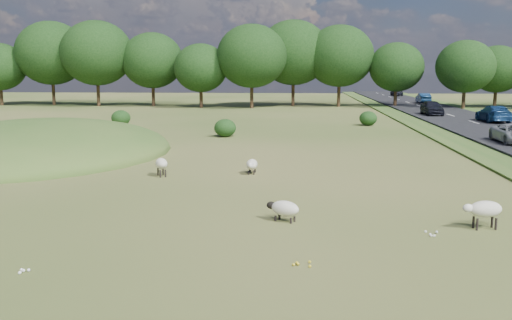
{
  "coord_description": "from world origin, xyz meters",
  "views": [
    {
      "loc": [
        3.82,
        -21.32,
        5.06
      ],
      "look_at": [
        2.0,
        4.0,
        1.0
      ],
      "focal_mm": 40.0,
      "sensor_mm": 36.0,
      "label": 1
    }
  ],
  "objects_px": {
    "sheep_5": "(161,164)",
    "car_3": "(494,114)",
    "sheep_1": "(284,208)",
    "sheep_0": "(252,165)",
    "sheep_4": "(484,209)",
    "car_1": "(397,92)",
    "car_2": "(432,108)",
    "car_5": "(423,98)"
  },
  "relations": [
    {
      "from": "sheep_4",
      "to": "sheep_5",
      "type": "height_order",
      "value": "sheep_4"
    },
    {
      "from": "car_2",
      "to": "car_3",
      "type": "distance_m",
      "value": 8.7
    },
    {
      "from": "car_1",
      "to": "car_3",
      "type": "height_order",
      "value": "car_3"
    },
    {
      "from": "sheep_0",
      "to": "sheep_1",
      "type": "relative_size",
      "value": 0.98
    },
    {
      "from": "sheep_4",
      "to": "car_3",
      "type": "distance_m",
      "value": 37.72
    },
    {
      "from": "sheep_4",
      "to": "car_1",
      "type": "bearing_deg",
      "value": -105.67
    },
    {
      "from": "sheep_0",
      "to": "car_3",
      "type": "distance_m",
      "value": 33.39
    },
    {
      "from": "sheep_4",
      "to": "car_5",
      "type": "distance_m",
      "value": 66.59
    },
    {
      "from": "sheep_1",
      "to": "car_1",
      "type": "relative_size",
      "value": 0.29
    },
    {
      "from": "sheep_0",
      "to": "sheep_4",
      "type": "xyz_separation_m",
      "value": [
        8.16,
        -9.19,
        0.2
      ]
    },
    {
      "from": "car_2",
      "to": "car_5",
      "type": "xyz_separation_m",
      "value": [
        3.8,
        21.93,
        -0.08
      ]
    },
    {
      "from": "car_1",
      "to": "car_5",
      "type": "relative_size",
      "value": 1.05
    },
    {
      "from": "car_2",
      "to": "sheep_4",
      "type": "bearing_deg",
      "value": -100.77
    },
    {
      "from": "sheep_4",
      "to": "car_1",
      "type": "distance_m",
      "value": 88.54
    },
    {
      "from": "sheep_5",
      "to": "car_3",
      "type": "xyz_separation_m",
      "value": [
        24.5,
        27.5,
        0.4
      ]
    },
    {
      "from": "sheep_5",
      "to": "car_2",
      "type": "distance_m",
      "value": 40.95
    },
    {
      "from": "sheep_0",
      "to": "car_1",
      "type": "bearing_deg",
      "value": 167.02
    },
    {
      "from": "sheep_0",
      "to": "sheep_1",
      "type": "distance_m",
      "value": 8.9
    },
    {
      "from": "sheep_1",
      "to": "car_2",
      "type": "xyz_separation_m",
      "value": [
        14.67,
        43.08,
        0.57
      ]
    },
    {
      "from": "car_3",
      "to": "car_1",
      "type": "bearing_deg",
      "value": -90.0
    },
    {
      "from": "sheep_4",
      "to": "car_5",
      "type": "xyz_separation_m",
      "value": [
        12.09,
        65.49,
        0.29
      ]
    },
    {
      "from": "sheep_1",
      "to": "car_5",
      "type": "relative_size",
      "value": 0.3
    },
    {
      "from": "sheep_5",
      "to": "car_2",
      "type": "relative_size",
      "value": 0.28
    },
    {
      "from": "car_5",
      "to": "sheep_5",
      "type": "bearing_deg",
      "value": 66.84
    },
    {
      "from": "sheep_0",
      "to": "car_5",
      "type": "relative_size",
      "value": 0.3
    },
    {
      "from": "sheep_5",
      "to": "car_1",
      "type": "height_order",
      "value": "car_1"
    },
    {
      "from": "sheep_1",
      "to": "car_3",
      "type": "distance_m",
      "value": 39.8
    },
    {
      "from": "sheep_4",
      "to": "car_1",
      "type": "relative_size",
      "value": 0.3
    },
    {
      "from": "car_2",
      "to": "car_1",
      "type": "bearing_deg",
      "value": 85.08
    },
    {
      "from": "car_3",
      "to": "sheep_1",
      "type": "bearing_deg",
      "value": 62.35
    },
    {
      "from": "car_1",
      "to": "sheep_1",
      "type": "bearing_deg",
      "value": 78.05
    },
    {
      "from": "sheep_5",
      "to": "sheep_0",
      "type": "bearing_deg",
      "value": -101.29
    },
    {
      "from": "sheep_5",
      "to": "sheep_4",
      "type": "bearing_deg",
      "value": -147.64
    },
    {
      "from": "sheep_0",
      "to": "car_3",
      "type": "xyz_separation_m",
      "value": [
        20.25,
        26.54,
        0.56
      ]
    },
    {
      "from": "sheep_4",
      "to": "car_2",
      "type": "relative_size",
      "value": 0.29
    },
    {
      "from": "car_1",
      "to": "car_3",
      "type": "bearing_deg",
      "value": 90.0
    },
    {
      "from": "sheep_4",
      "to": "car_5",
      "type": "height_order",
      "value": "car_5"
    },
    {
      "from": "car_5",
      "to": "car_3",
      "type": "bearing_deg",
      "value": 90.0
    },
    {
      "from": "car_3",
      "to": "car_2",
      "type": "bearing_deg",
      "value": -64.11
    },
    {
      "from": "sheep_1",
      "to": "car_2",
      "type": "height_order",
      "value": "car_2"
    },
    {
      "from": "sheep_0",
      "to": "car_1",
      "type": "relative_size",
      "value": 0.28
    },
    {
      "from": "sheep_5",
      "to": "car_1",
      "type": "relative_size",
      "value": 0.28
    }
  ]
}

